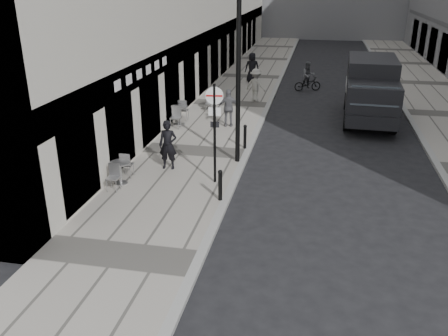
{
  "coord_description": "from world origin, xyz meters",
  "views": [
    {
      "loc": [
        2.52,
        -6.56,
        6.44
      ],
      "look_at": [
        0.07,
        5.65,
        1.4
      ],
      "focal_mm": 38.0,
      "sensor_mm": 36.0,
      "label": 1
    }
  ],
  "objects_px": {
    "sign_post": "(215,121)",
    "cyclist": "(308,80)",
    "walking_man": "(168,145)",
    "lamppost": "(238,64)",
    "panel_van": "(371,87)"
  },
  "relations": [
    {
      "from": "walking_man",
      "to": "sign_post",
      "type": "relative_size",
      "value": 0.53
    },
    {
      "from": "sign_post",
      "to": "cyclist",
      "type": "distance_m",
      "value": 15.14
    },
    {
      "from": "sign_post",
      "to": "panel_van",
      "type": "height_order",
      "value": "sign_post"
    },
    {
      "from": "lamppost",
      "to": "cyclist",
      "type": "distance_m",
      "value": 13.33
    },
    {
      "from": "walking_man",
      "to": "panel_van",
      "type": "bearing_deg",
      "value": 43.53
    },
    {
      "from": "panel_van",
      "to": "walking_man",
      "type": "bearing_deg",
      "value": -129.69
    },
    {
      "from": "sign_post",
      "to": "lamppost",
      "type": "relative_size",
      "value": 0.51
    },
    {
      "from": "sign_post",
      "to": "cyclist",
      "type": "xyz_separation_m",
      "value": [
        2.5,
        14.86,
        -1.54
      ]
    },
    {
      "from": "walking_man",
      "to": "lamppost",
      "type": "relative_size",
      "value": 0.27
    },
    {
      "from": "walking_man",
      "to": "sign_post",
      "type": "xyz_separation_m",
      "value": [
        1.86,
        -0.86,
        1.24
      ]
    },
    {
      "from": "walking_man",
      "to": "panel_van",
      "type": "distance_m",
      "value": 11.13
    },
    {
      "from": "walking_man",
      "to": "lamppost",
      "type": "xyz_separation_m",
      "value": [
        2.26,
        1.17,
        2.69
      ]
    },
    {
      "from": "walking_man",
      "to": "cyclist",
      "type": "xyz_separation_m",
      "value": [
        4.36,
        13.99,
        -0.3
      ]
    },
    {
      "from": "walking_man",
      "to": "panel_van",
      "type": "xyz_separation_m",
      "value": [
        7.46,
        8.24,
        0.62
      ]
    },
    {
      "from": "cyclist",
      "to": "lamppost",
      "type": "bearing_deg",
      "value": -120.19
    }
  ]
}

